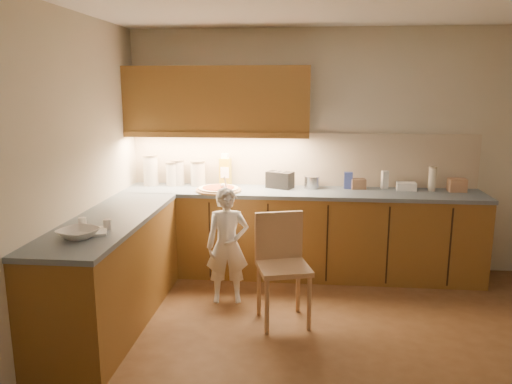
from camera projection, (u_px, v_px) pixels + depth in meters
The scene contains 24 objects.
room at pixel (355, 134), 3.39m from camera, with size 4.54×4.50×2.62m.
l_counter at pixel (244, 244), 4.95m from camera, with size 3.77×2.62×0.92m.
backsplash at pixel (302, 159), 5.46m from camera, with size 3.75×0.02×0.58m, color #C0B095.
upper_cabinets at pixel (217, 100), 5.26m from camera, with size 1.95×0.36×0.73m.
pizza_on_board at pixel (219, 189), 5.20m from camera, with size 0.48×0.48×0.19m.
child at pixel (227, 246), 4.63m from camera, with size 0.40×0.26×1.09m, color silver.
wooden_chair at pixel (282, 259), 4.26m from camera, with size 0.52×0.52×0.93m.
mixing_bowl at pixel (78, 234), 3.59m from camera, with size 0.28×0.28×0.07m, color white.
canister_a at pixel (151, 170), 5.49m from camera, with size 0.17×0.17×0.34m.
canister_b at pixel (173, 174), 5.48m from camera, with size 0.15×0.15×0.26m.
canister_c at pixel (178, 172), 5.50m from camera, with size 0.15×0.15×0.28m.
canister_d at pixel (198, 173), 5.48m from camera, with size 0.17×0.17×0.28m.
oil_jug at pixel (225, 171), 5.48m from camera, with size 0.13×0.10×0.35m.
toaster at pixel (280, 180), 5.36m from camera, with size 0.32×0.26×0.18m.
steel_pot at pixel (312, 182), 5.35m from camera, with size 0.17×0.17×0.13m.
blue_box at pixel (348, 180), 5.32m from camera, with size 0.09×0.06×0.18m, color #304091.
card_box_a at pixel (358, 184), 5.32m from camera, with size 0.15×0.11×0.11m, color #9F7556.
white_bottle at pixel (385, 180), 5.32m from camera, with size 0.06×0.06×0.19m, color white.
flat_pack at pixel (406, 186), 5.26m from camera, with size 0.20×0.14×0.08m, color white.
tall_jar at pixel (432, 179), 5.20m from camera, with size 0.08×0.08×0.26m.
card_box_b at pixel (457, 185), 5.18m from camera, with size 0.17×0.14×0.14m, color tan.
dough_cloth at pixel (87, 232), 3.71m from camera, with size 0.29×0.23×0.02m, color white.
spice_jar_a at pixel (82, 223), 3.85m from camera, with size 0.06×0.06×0.08m, color white.
spice_jar_b at pixel (107, 225), 3.80m from camera, with size 0.06×0.06×0.08m, color silver.
Camera 1 is at (-0.33, -3.45, 1.99)m, focal length 35.00 mm.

